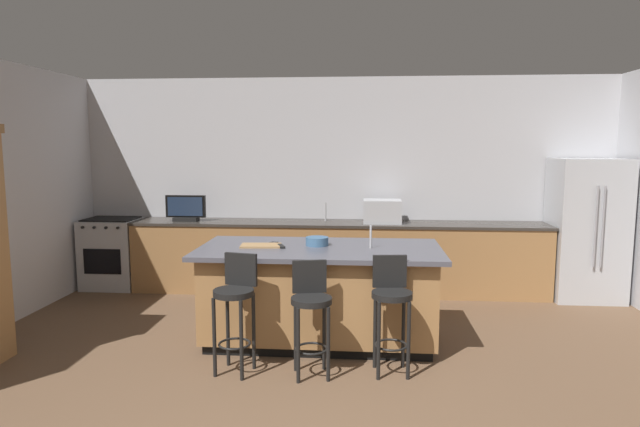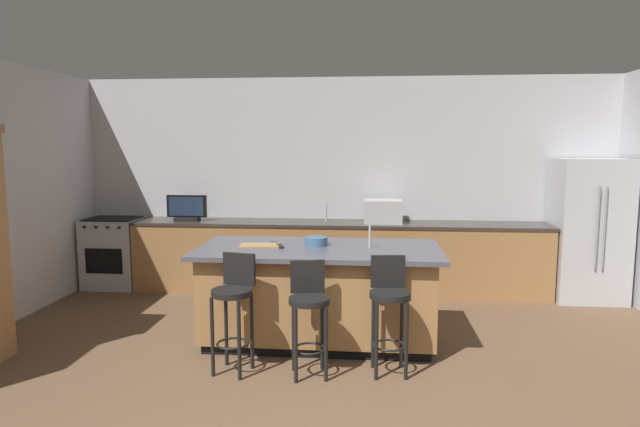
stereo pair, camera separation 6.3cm
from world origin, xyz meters
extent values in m
cube|color=#BCBCC1|center=(0.00, 4.51, 1.40)|extent=(7.52, 0.12, 2.80)
cube|color=#9E7042|center=(-0.06, 4.13, 0.44)|extent=(5.32, 0.60, 0.89)
cube|color=#332D28|center=(-0.06, 4.13, 0.90)|extent=(5.34, 0.62, 0.04)
cube|color=black|center=(-0.14, 2.32, 0.04)|extent=(2.10, 0.91, 0.09)
cube|color=#9E7042|center=(-0.14, 2.32, 0.49)|extent=(2.18, 0.99, 0.80)
cube|color=#4C4C56|center=(-0.14, 2.32, 0.91)|extent=(2.34, 1.15, 0.04)
cube|color=#B7BABF|center=(3.03, 4.09, 0.88)|extent=(0.83, 0.69, 1.75)
cylinder|color=gray|center=(2.99, 3.71, 0.96)|extent=(0.02, 0.02, 0.96)
cylinder|color=gray|center=(3.07, 3.71, 0.96)|extent=(0.02, 0.02, 0.96)
cube|color=#B7BABF|center=(-3.09, 4.13, 0.46)|extent=(0.71, 0.60, 0.92)
cube|color=black|center=(-3.09, 3.83, 0.41)|extent=(0.50, 0.01, 0.33)
cube|color=black|center=(-3.09, 4.13, 0.93)|extent=(0.64, 0.50, 0.02)
cylinder|color=black|center=(-3.33, 3.82, 0.86)|extent=(0.04, 0.03, 0.04)
cylinder|color=black|center=(-3.17, 3.82, 0.86)|extent=(0.04, 0.03, 0.04)
cylinder|color=black|center=(-3.01, 3.82, 0.86)|extent=(0.04, 0.03, 0.04)
cylinder|color=black|center=(-2.86, 3.82, 0.86)|extent=(0.04, 0.03, 0.04)
cube|color=#B7BABF|center=(0.52, 4.13, 1.07)|extent=(0.48, 0.36, 0.30)
cube|color=black|center=(-2.05, 4.08, 0.95)|extent=(0.32, 0.16, 0.05)
cube|color=black|center=(-2.05, 4.08, 1.12)|extent=(0.53, 0.05, 0.29)
cube|color=#1E2D47|center=(-2.05, 4.06, 1.12)|extent=(0.46, 0.01, 0.25)
cylinder|color=#B2B2B7|center=(-0.22, 4.23, 1.04)|extent=(0.02, 0.02, 0.24)
cylinder|color=#B2B2B7|center=(0.35, 2.32, 1.04)|extent=(0.02, 0.02, 0.22)
cylinder|color=black|center=(-0.79, 1.50, 0.70)|extent=(0.34, 0.34, 0.05)
cube|color=black|center=(-0.76, 1.65, 0.86)|extent=(0.29, 0.10, 0.28)
cylinder|color=black|center=(-0.94, 1.41, 0.34)|extent=(0.03, 0.03, 0.67)
cylinder|color=black|center=(-0.70, 1.36, 0.34)|extent=(0.03, 0.03, 0.67)
cylinder|color=black|center=(-0.89, 1.65, 0.34)|extent=(0.03, 0.03, 0.67)
cylinder|color=black|center=(-0.65, 1.60, 0.34)|extent=(0.03, 0.03, 0.67)
torus|color=black|center=(-0.79, 1.50, 0.25)|extent=(0.28, 0.28, 0.02)
cylinder|color=black|center=(-0.14, 1.49, 0.65)|extent=(0.34, 0.34, 0.05)
cube|color=black|center=(-0.17, 1.64, 0.81)|extent=(0.29, 0.10, 0.28)
cylinder|color=black|center=(-0.23, 1.35, 0.31)|extent=(0.03, 0.03, 0.62)
cylinder|color=black|center=(0.01, 1.40, 0.31)|extent=(0.03, 0.03, 0.62)
cylinder|color=black|center=(-0.28, 1.59, 0.31)|extent=(0.03, 0.03, 0.62)
cylinder|color=black|center=(-0.04, 1.64, 0.31)|extent=(0.03, 0.03, 0.62)
torus|color=black|center=(-0.14, 1.49, 0.24)|extent=(0.28, 0.28, 0.02)
cylinder|color=black|center=(0.52, 1.60, 0.68)|extent=(0.34, 0.34, 0.05)
cube|color=black|center=(0.51, 1.75, 0.85)|extent=(0.29, 0.07, 0.28)
cylinder|color=black|center=(0.41, 1.46, 0.33)|extent=(0.03, 0.03, 0.66)
cylinder|color=black|center=(0.66, 1.49, 0.33)|extent=(0.03, 0.03, 0.66)
cylinder|color=black|center=(0.39, 1.71, 0.33)|extent=(0.03, 0.03, 0.66)
cylinder|color=black|center=(0.63, 1.73, 0.33)|extent=(0.03, 0.03, 0.66)
torus|color=black|center=(0.52, 1.60, 0.25)|extent=(0.28, 0.28, 0.02)
cylinder|color=#3F668C|center=(-0.17, 2.42, 0.98)|extent=(0.22, 0.22, 0.08)
cube|color=black|center=(-0.63, 2.48, 0.94)|extent=(0.11, 0.16, 0.01)
cube|color=black|center=(-0.51, 2.30, 0.94)|extent=(0.10, 0.17, 0.02)
cube|color=#A87F51|center=(-0.71, 2.32, 0.94)|extent=(0.40, 0.25, 0.02)
camera|label=1|loc=(0.28, -2.83, 1.92)|focal=30.58mm
camera|label=2|loc=(0.35, -2.83, 1.92)|focal=30.58mm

